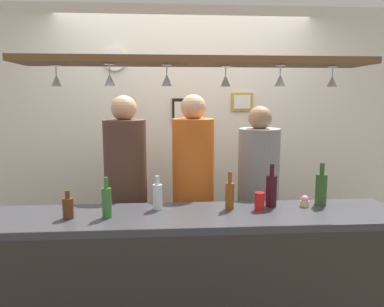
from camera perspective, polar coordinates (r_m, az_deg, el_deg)
back_wall at (r=3.77m, az=-1.11°, el=2.56°), size 4.40×0.06×2.60m
bar_counter at (r=2.39m, az=1.10°, el=-17.36°), size 2.70×0.55×0.95m
overhead_glass_rack at (r=2.36m, az=0.73°, el=14.13°), size 2.20×0.36×0.04m
hanging_wineglass_far_left at (r=2.51m, az=-20.34°, el=10.72°), size 0.07×0.07×0.13m
hanging_wineglass_left at (r=2.33m, az=-12.69°, el=11.25°), size 0.07×0.07×0.13m
hanging_wineglass_center_left at (r=2.34m, az=-3.94°, el=11.43°), size 0.07×0.07×0.13m
hanging_wineglass_center at (r=2.42m, az=5.24°, el=11.31°), size 0.07×0.07×0.13m
hanging_wineglass_center_right at (r=2.42m, az=13.54°, el=11.11°), size 0.07×0.07×0.13m
hanging_wineglass_right at (r=2.63m, az=20.97°, el=10.57°), size 0.07×0.07×0.13m
person_left_brown_shirt at (r=3.02m, az=-10.26°, el=-4.12°), size 0.34×0.34×1.72m
person_middle_orange_shirt at (r=3.01m, az=0.20°, el=-3.94°), size 0.34×0.34×1.73m
person_right_grey_shirt at (r=3.11m, az=10.27°, el=-4.80°), size 0.34×0.34×1.63m
bottle_beer_brown_stubby at (r=2.43m, az=-18.73°, el=-7.97°), size 0.07×0.07×0.18m
bottle_soda_clear at (r=2.50m, az=-5.38°, el=-6.57°), size 0.06×0.06×0.23m
bottle_wine_dark_red at (r=2.60m, az=12.24°, el=-5.54°), size 0.08×0.08×0.30m
bottle_champagne_green at (r=2.74m, az=19.45°, el=-5.13°), size 0.08×0.08×0.30m
bottle_beer_amber_tall at (r=2.50m, az=5.88°, el=-6.39°), size 0.06×0.06×0.26m
bottle_beer_green_import at (r=2.38m, az=-13.13°, el=-7.30°), size 0.06×0.06×0.26m
drink_can at (r=2.52m, az=10.46°, el=-7.33°), size 0.07×0.07×0.12m
cupcake at (r=2.68m, az=17.13°, el=-7.13°), size 0.06×0.06×0.08m
picture_frame_upper_small at (r=3.78m, az=7.78°, el=7.97°), size 0.22×0.02×0.18m
picture_frame_crest at (r=3.71m, az=-1.69°, el=6.55°), size 0.18×0.02×0.26m
wall_clock at (r=3.74m, az=-11.95°, el=14.14°), size 0.22×0.03×0.22m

